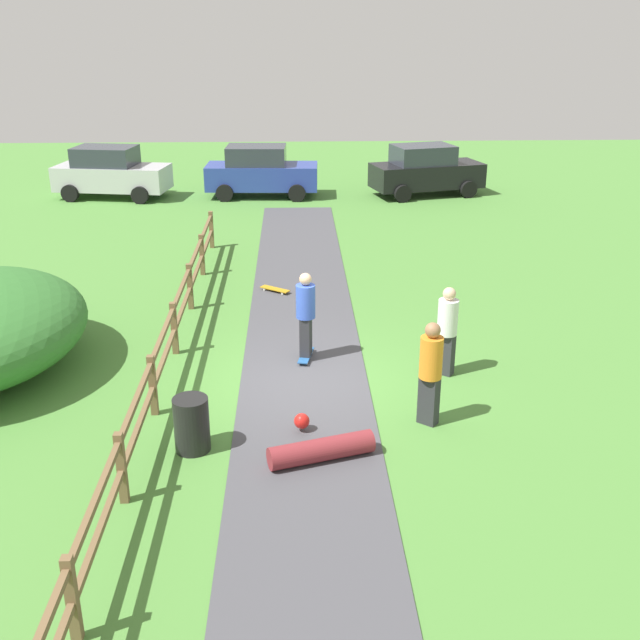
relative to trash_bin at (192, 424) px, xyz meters
The scene contains 12 objects.
ground_plane 3.10m from the trash_bin, 54.07° to the left, with size 60.00×60.00×0.00m, color #4C8438.
asphalt_path 3.10m from the trash_bin, 54.07° to the left, with size 2.40×28.00×0.02m, color #47474C.
wooden_fence 2.62m from the trash_bin, 107.85° to the left, with size 0.12×18.12×1.10m.
trash_bin is the anchor object (origin of this frame).
skater_riding 3.88m from the trash_bin, 61.14° to the left, with size 0.45×0.82×1.80m.
skater_fallen 2.05m from the trash_bin, ahead, with size 1.70×1.46×0.36m.
skateboard_loose 7.51m from the trash_bin, 81.14° to the left, with size 0.77×0.63×0.08m.
bystander_orange 3.97m from the trash_bin, 10.54° to the left, with size 0.53×0.53×1.82m.
bystander_white 5.24m from the trash_bin, 30.12° to the left, with size 0.53×0.53×1.76m.
parked_car_black 19.67m from the trash_bin, 69.98° to the left, with size 4.49×2.78×1.92m.
parked_car_silver 19.23m from the trash_bin, 105.85° to the left, with size 4.41×2.50×1.92m.
parked_car_blue 18.50m from the trash_bin, 88.72° to the left, with size 4.27×2.13×1.92m.
Camera 1 is at (-0.16, -13.02, 6.37)m, focal length 42.71 mm.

